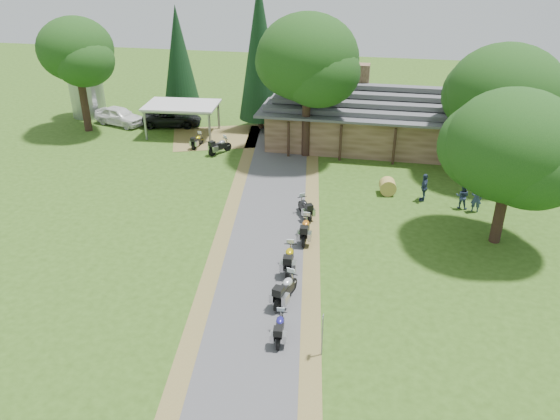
% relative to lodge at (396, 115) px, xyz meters
% --- Properties ---
extents(ground, '(120.00, 120.00, 0.00)m').
position_rel_lodge_xyz_m(ground, '(-6.00, -24.00, -2.45)').
color(ground, '#304D15').
rests_on(ground, ground).
extents(driveway, '(51.95, 51.95, 0.00)m').
position_rel_lodge_xyz_m(driveway, '(-6.50, -20.00, -2.45)').
color(driveway, '#454548').
rests_on(driveway, ground).
extents(lodge, '(21.40, 9.40, 4.90)m').
position_rel_lodge_xyz_m(lodge, '(0.00, 0.00, 0.00)').
color(lodge, brown).
rests_on(lodge, ground).
extents(silo, '(3.37, 3.37, 6.30)m').
position_rel_lodge_xyz_m(silo, '(-28.55, 2.45, 0.70)').
color(silo, gray).
rests_on(silo, ground).
extents(carport, '(6.40, 4.54, 2.64)m').
position_rel_lodge_xyz_m(carport, '(-17.89, -0.91, -1.13)').
color(carport, silver).
rests_on(carport, ground).
extents(car_white_sedan, '(4.35, 6.66, 2.05)m').
position_rel_lodge_xyz_m(car_white_sedan, '(-24.47, 0.43, -1.42)').
color(car_white_sedan, white).
rests_on(car_white_sedan, ground).
extents(car_dark_suv, '(3.51, 6.02, 2.16)m').
position_rel_lodge_xyz_m(car_dark_suv, '(-19.67, 1.05, -1.37)').
color(car_dark_suv, black).
rests_on(car_dark_suv, ground).
extents(motorcycle_row_a, '(0.74, 1.81, 1.20)m').
position_rel_lodge_xyz_m(motorcycle_row_a, '(-4.48, -25.63, -1.85)').
color(motorcycle_row_a, navy).
rests_on(motorcycle_row_a, ground).
extents(motorcycle_row_b, '(1.15, 2.22, 1.45)m').
position_rel_lodge_xyz_m(motorcycle_row_b, '(-4.72, -22.99, -1.72)').
color(motorcycle_row_b, '#B9BAC0').
rests_on(motorcycle_row_b, ground).
extents(motorcycle_row_c, '(0.85, 2.13, 1.43)m').
position_rel_lodge_xyz_m(motorcycle_row_c, '(-5.05, -20.27, -1.74)').
color(motorcycle_row_c, '#C2A205').
rests_on(motorcycle_row_c, ground).
extents(motorcycle_row_d, '(0.79, 2.12, 1.43)m').
position_rel_lodge_xyz_m(motorcycle_row_d, '(-4.71, -17.06, -1.74)').
color(motorcycle_row_d, '#C06715').
rests_on(motorcycle_row_d, ground).
extents(motorcycle_row_e, '(1.45, 1.98, 1.30)m').
position_rel_lodge_xyz_m(motorcycle_row_e, '(-5.18, -14.22, -1.80)').
color(motorcycle_row_e, black).
rests_on(motorcycle_row_e, ground).
extents(motorcycle_carport_a, '(0.78, 1.74, 1.15)m').
position_rel_lodge_xyz_m(motorcycle_carport_a, '(-15.65, -3.82, -1.88)').
color(motorcycle_carport_a, '#DCCE08').
rests_on(motorcycle_carport_a, ground).
extents(motorcycle_carport_b, '(1.64, 2.00, 1.35)m').
position_rel_lodge_xyz_m(motorcycle_carport_b, '(-13.42, -4.85, -1.77)').
color(motorcycle_carport_b, gray).
rests_on(motorcycle_carport_b, ground).
extents(person_a, '(0.61, 0.46, 2.06)m').
position_rel_lodge_xyz_m(person_a, '(5.12, -11.50, -1.42)').
color(person_a, navy).
rests_on(person_a, ground).
extents(person_b, '(0.62, 0.51, 1.91)m').
position_rel_lodge_xyz_m(person_b, '(4.33, -11.18, -1.49)').
color(person_b, navy).
rests_on(person_b, ground).
extents(person_c, '(0.47, 0.64, 2.18)m').
position_rel_lodge_xyz_m(person_c, '(2.00, -10.50, -1.36)').
color(person_c, navy).
rests_on(person_c, ground).
extents(hay_bale, '(1.18, 1.10, 1.07)m').
position_rel_lodge_xyz_m(hay_bale, '(-0.29, -9.93, -1.91)').
color(hay_bale, olive).
rests_on(hay_bale, ground).
extents(sign_post, '(0.36, 0.06, 2.00)m').
position_rel_lodge_xyz_m(sign_post, '(-2.58, -26.35, -1.45)').
color(sign_post, gray).
rests_on(sign_post, ground).
extents(oak_lodge_left, '(7.46, 7.46, 12.17)m').
position_rel_lodge_xyz_m(oak_lodge_left, '(-6.74, -3.97, 3.64)').
color(oak_lodge_left, '#153811').
rests_on(oak_lodge_left, ground).
extents(oak_lodge_right, '(7.86, 7.86, 9.49)m').
position_rel_lodge_xyz_m(oak_lodge_right, '(6.97, -4.98, 2.30)').
color(oak_lodge_right, '#153811').
rests_on(oak_lodge_right, ground).
extents(oak_driveway, '(6.99, 6.99, 9.21)m').
position_rel_lodge_xyz_m(oak_driveway, '(5.79, -15.15, 2.15)').
color(oak_driveway, '#153811').
rests_on(oak_driveway, ground).
extents(oak_silo, '(6.20, 6.20, 11.32)m').
position_rel_lodge_xyz_m(oak_silo, '(-26.47, -1.67, 3.21)').
color(oak_silo, '#153811').
rests_on(oak_silo, ground).
extents(cedar_near, '(3.78, 3.78, 12.64)m').
position_rel_lodge_xyz_m(cedar_near, '(-11.67, 1.93, 3.87)').
color(cedar_near, black).
rests_on(cedar_near, ground).
extents(cedar_far, '(3.40, 3.40, 9.89)m').
position_rel_lodge_xyz_m(cedar_far, '(-20.45, 5.83, 2.49)').
color(cedar_far, black).
rests_on(cedar_far, ground).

